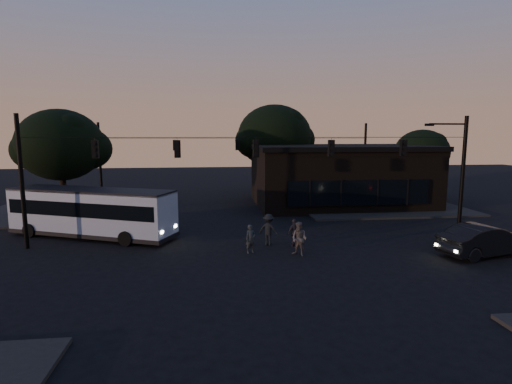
{
  "coord_description": "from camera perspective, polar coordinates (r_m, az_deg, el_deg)",
  "views": [
    {
      "loc": [
        -2.67,
        -19.14,
        6.36
      ],
      "look_at": [
        0.0,
        4.0,
        3.0
      ],
      "focal_mm": 28.0,
      "sensor_mm": 36.0,
      "label": 1
    }
  ],
  "objects": [
    {
      "name": "signal_rig_near",
      "position": [
        23.38,
        0.0,
        3.52
      ],
      "size": [
        26.24,
        0.3,
        7.5
      ],
      "color": "black",
      "rests_on": "ground"
    },
    {
      "name": "pedestrian_b",
      "position": [
        21.31,
        6.21,
        -6.68
      ],
      "size": [
        1.11,
        1.1,
        1.8
      ],
      "primitive_type": "imported",
      "rotation": [
        0.0,
        0.0,
        -0.76
      ],
      "color": "#504B49",
      "rests_on": "ground"
    },
    {
      "name": "building",
      "position": [
        37.19,
        11.75,
        2.4
      ],
      "size": [
        15.4,
        10.41,
        5.4
      ],
      "color": "black",
      "rests_on": "ground"
    },
    {
      "name": "pedestrian_d",
      "position": [
        23.18,
        1.81,
        -5.39
      ],
      "size": [
        1.36,
        1.13,
        1.83
      ],
      "primitive_type": "imported",
      "rotation": [
        0.0,
        0.0,
        2.69
      ],
      "color": "black",
      "rests_on": "ground"
    },
    {
      "name": "sidewalk_far_right",
      "position": [
        36.79,
        17.04,
        -2.0
      ],
      "size": [
        14.0,
        10.0,
        0.15
      ],
      "primitive_type": "cube",
      "color": "black",
      "rests_on": "ground"
    },
    {
      "name": "tree_right",
      "position": [
        42.54,
        22.6,
        5.25
      ],
      "size": [
        5.2,
        5.2,
        6.86
      ],
      "color": "black",
      "rests_on": "ground"
    },
    {
      "name": "ground",
      "position": [
        20.35,
        1.31,
        -10.01
      ],
      "size": [
        120.0,
        120.0,
        0.0
      ],
      "primitive_type": "plane",
      "color": "black",
      "rests_on": "ground"
    },
    {
      "name": "tree_left",
      "position": [
        34.09,
        -26.15,
        6.04
      ],
      "size": [
        6.4,
        6.4,
        8.3
      ],
      "color": "black",
      "rests_on": "ground"
    },
    {
      "name": "tree_behind",
      "position": [
        41.68,
        2.65,
        7.96
      ],
      "size": [
        7.6,
        7.6,
        9.43
      ],
      "color": "black",
      "rests_on": "ground"
    },
    {
      "name": "sidewalk_far_left",
      "position": [
        35.59,
        -25.06,
        -2.75
      ],
      "size": [
        14.0,
        10.0,
        0.15
      ],
      "primitive_type": "cube",
      "color": "black",
      "rests_on": "ground"
    },
    {
      "name": "pedestrian_a",
      "position": [
        21.67,
        -0.77,
        -6.72
      ],
      "size": [
        0.66,
        0.54,
        1.56
      ],
      "primitive_type": "imported",
      "rotation": [
        0.0,
        0.0,
        0.34
      ],
      "color": "#22272A",
      "rests_on": "ground"
    },
    {
      "name": "car",
      "position": [
        24.4,
        29.91,
        -5.99
      ],
      "size": [
        5.34,
        2.8,
        1.68
      ],
      "primitive_type": "imported",
      "rotation": [
        0.0,
        0.0,
        1.78
      ],
      "color": "black",
      "rests_on": "ground"
    },
    {
      "name": "pedestrian_c",
      "position": [
        23.06,
        5.5,
        -5.8
      ],
      "size": [
        1.01,
        0.74,
        1.59
      ],
      "primitive_type": "imported",
      "rotation": [
        0.0,
        0.0,
        3.57
      ],
      "color": "#27232B",
      "rests_on": "ground"
    },
    {
      "name": "signal_rig_far",
      "position": [
        39.29,
        -2.68,
        5.05
      ],
      "size": [
        26.24,
        0.3,
        7.5
      ],
      "color": "black",
      "rests_on": "ground"
    },
    {
      "name": "bus",
      "position": [
        26.81,
        -22.45,
        -2.43
      ],
      "size": [
        10.87,
        6.52,
        3.03
      ],
      "rotation": [
        0.0,
        0.0,
        -0.4
      ],
      "color": "#94A5BC",
      "rests_on": "ground"
    }
  ]
}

